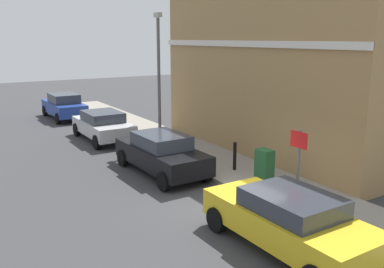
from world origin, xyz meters
The scene contains 11 objects.
ground centered at (0.00, 0.00, 0.00)m, with size 80.00×80.00×0.00m, color #38383A.
sidewalk centered at (1.88, 6.00, 0.07)m, with size 2.64×30.00×0.15m, color gray.
corner_building centered at (6.74, 3.75, 3.75)m, with size 7.18×11.49×7.49m.
car_yellow centered at (-0.59, -2.89, 0.74)m, with size 1.95×4.33×1.40m.
car_black centered at (-0.47, 3.59, 0.77)m, with size 1.92×4.34×1.47m.
car_silver centered at (-0.49, 9.56, 0.73)m, with size 1.90×4.13×1.39m.
car_blue centered at (-0.58, 16.03, 0.78)m, with size 1.83×4.19×1.52m.
utility_cabinet centered at (1.65, 0.48, 0.68)m, with size 0.46×0.61×1.15m.
bollard_near_cabinet centered at (1.75, 2.17, 0.70)m, with size 0.14×0.14×1.04m.
street_sign centered at (0.83, -1.74, 1.66)m, with size 0.08×0.60×2.30m.
lamppost centered at (1.53, 7.56, 3.30)m, with size 0.20×0.44×5.72m.
Camera 1 is at (-7.13, -9.24, 4.80)m, focal length 38.99 mm.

